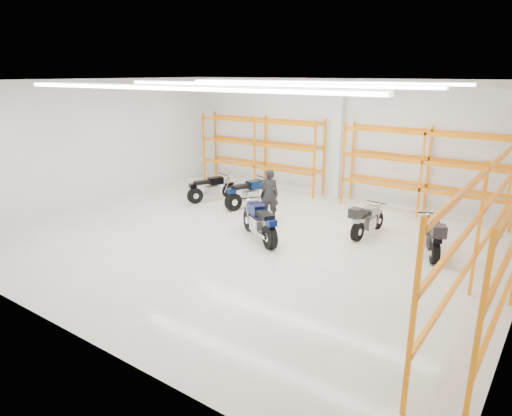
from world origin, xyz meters
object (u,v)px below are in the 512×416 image
Objects in this scene: motorcycle_back_d at (432,237)px; standing_man at (269,195)px; motorcycle_back_a at (210,189)px; structural_column at (338,140)px; motorcycle_main at (260,223)px; motorcycle_back_b at (249,194)px; motorcycle_back_c at (366,221)px.

standing_man reaches higher than motorcycle_back_d.
structural_column is (3.61, 3.34, 1.78)m from motorcycle_back_a.
motorcycle_main reaches higher than motorcycle_back_b.
structural_column reaches higher than motorcycle_main.
standing_man is at bearing 179.66° from motorcycle_back_d.
motorcycle_back_b reaches higher than motorcycle_back_a.
motorcycle_back_b is 1.02× the size of motorcycle_back_d.
motorcycle_main is at bearing -86.45° from structural_column.
motorcycle_main is 3.16m from motorcycle_back_c.
motorcycle_back_c is 0.44× the size of structural_column.
standing_man reaches higher than motorcycle_back_a.
motorcycle_main is at bearing -30.85° from motorcycle_back_a.
motorcycle_main is at bearing 77.74° from standing_man.
motorcycle_back_a is 5.23m from structural_column.
structural_column is at bearing 42.73° from motorcycle_back_a.
motorcycle_back_a is at bearing -174.97° from motorcycle_back_b.
standing_man is at bearing -172.90° from motorcycle_back_c.
standing_man reaches higher than motorcycle_main.
standing_man is (-0.84, 1.71, 0.33)m from motorcycle_main.
structural_column is (-4.75, 4.03, 1.72)m from motorcycle_back_d.
motorcycle_main is 0.97× the size of motorcycle_back_b.
motorcycle_main is 1.17× the size of standing_man.
motorcycle_back_b is at bearing -120.78° from structural_column.
motorcycle_back_d is 6.46m from structural_column.
motorcycle_back_a is 0.96× the size of motorcycle_back_c.
standing_man is at bearing 116.11° from motorcycle_main.
motorcycle_back_d is at bearing -11.90° from motorcycle_back_c.
motorcycle_back_d is 0.46× the size of structural_column.
motorcycle_back_a is 8.39m from motorcycle_back_d.
motorcycle_back_d reaches higher than motorcycle_back_b.
motorcycle_back_d is 1.18× the size of standing_man.
structural_column reaches higher than motorcycle_back_d.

